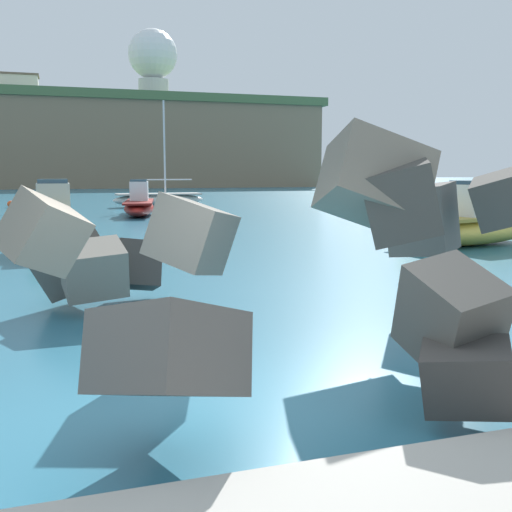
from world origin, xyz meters
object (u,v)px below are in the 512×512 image
Objects in this scene: boat_near_right at (470,224)px; station_building_central at (13,88)px; boat_mid_centre at (159,199)px; radar_dome at (153,60)px; mooring_buoy_inner at (11,204)px; boat_mid_left at (372,196)px; boat_far_centre at (139,204)px; boat_mid_right at (55,228)px.

station_building_central is (-18.69, 87.65, 14.63)m from boat_near_right.
boat_near_right is at bearing -77.96° from station_building_central.
boat_near_right is at bearing -75.58° from boat_mid_centre.
radar_dome is (8.49, 57.82, 19.16)m from boat_mid_centre.
boat_near_right is 90.81m from station_building_central.
mooring_buoy_inner is 0.05× the size of station_building_central.
mooring_buoy_inner is at bearing -86.87° from station_building_central.
boat_mid_left is 0.42× the size of radar_dome.
mooring_buoy_inner is (-7.02, 9.45, -0.37)m from boat_far_centre.
boat_mid_centre is at bearing 162.59° from boat_mid_left.
boat_mid_left is 0.82× the size of boat_mid_right.
boat_far_centre is 0.77× the size of station_building_central.
boat_near_right is 83.75m from radar_dome.
station_building_central is (-3.39, 61.90, 15.06)m from mooring_buoy_inner.
radar_dome is at bearing 81.65° from boat_mid_centre.
boat_mid_left is at bearing -15.43° from mooring_buoy_inner.
radar_dome reaches higher than boat_mid_centre.
boat_near_right is 18.29m from boat_far_centre.
boat_mid_left is 14.03m from boat_mid_centre.
boat_mid_centre is 1.22× the size of boat_mid_right.
radar_dome reaches higher than boat_mid_left.
boat_mid_right reaches higher than mooring_buoy_inner.
boat_far_centre is 14.10× the size of mooring_buoy_inner.
radar_dome is 1.39× the size of station_building_central.
station_building_central is (-25.98, 68.13, 14.55)m from boat_mid_left.
boat_mid_left is 10.50× the size of mooring_buoy_inner.
boat_near_right is 13.79× the size of mooring_buoy_inner.
boat_near_right is at bearing -13.25° from boat_mid_right.
boat_mid_right is 0.50× the size of radar_dome.
boat_near_right is 0.98× the size of boat_far_centre.
boat_mid_right is 0.90× the size of boat_far_centre.
boat_near_right reaches higher than mooring_buoy_inner.
radar_dome is at bearing 72.40° from mooring_buoy_inner.
boat_mid_left is 23.44m from mooring_buoy_inner.
boat_near_right reaches higher than boat_far_centre.
radar_dome is (17.69, 55.78, 19.44)m from mooring_buoy_inner.
boat_mid_right reaches higher than boat_far_centre.
boat_far_centre reaches higher than mooring_buoy_inner.
boat_mid_centre is 1.10× the size of boat_far_centre.
boat_mid_left is at bearing -17.41° from boat_mid_centre.
station_building_central is at bearing 98.30° from boat_far_centre.
boat_mid_right is 0.70× the size of station_building_central.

